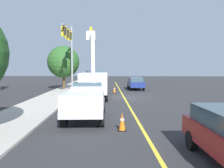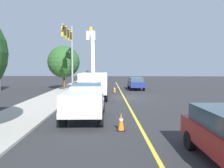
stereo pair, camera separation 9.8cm
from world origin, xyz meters
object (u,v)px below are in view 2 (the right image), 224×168
(passing_minivan, at_px, (136,83))
(traffic_cone_leading, at_px, (121,122))
(service_pickup_truck, at_px, (85,100))
(utility_bucket_truck, at_px, (95,81))
(traffic_signal_mast, at_px, (70,45))
(traffic_cone_mid_front, at_px, (115,89))

(passing_minivan, relative_size, traffic_cone_leading, 5.67)
(service_pickup_truck, bearing_deg, utility_bucket_truck, 4.02)
(utility_bucket_truck, relative_size, traffic_signal_mast, 1.04)
(traffic_signal_mast, bearing_deg, traffic_cone_leading, -158.08)
(passing_minivan, bearing_deg, traffic_cone_mid_front, 145.85)
(utility_bucket_truck, height_order, traffic_cone_mid_front, utility_bucket_truck)
(service_pickup_truck, height_order, traffic_cone_mid_front, service_pickup_truck)
(utility_bucket_truck, height_order, traffic_cone_leading, utility_bucket_truck)
(traffic_cone_leading, xyz_separation_m, traffic_cone_mid_front, (16.45, 0.97, -0.04))
(traffic_cone_leading, bearing_deg, traffic_cone_mid_front, 3.38)
(service_pickup_truck, height_order, traffic_cone_leading, service_pickup_truck)
(utility_bucket_truck, bearing_deg, traffic_cone_mid_front, -22.89)
(service_pickup_truck, bearing_deg, traffic_cone_leading, -138.40)
(utility_bucket_truck, relative_size, traffic_cone_mid_front, 10.51)
(passing_minivan, height_order, traffic_cone_mid_front, passing_minivan)
(passing_minivan, bearing_deg, traffic_signal_mast, 124.96)
(service_pickup_truck, distance_m, traffic_cone_leading, 3.27)
(utility_bucket_truck, bearing_deg, service_pickup_truck, -175.98)
(traffic_cone_mid_front, bearing_deg, traffic_cone_leading, -176.62)
(utility_bucket_truck, xyz_separation_m, traffic_cone_mid_front, (4.34, -1.83, -1.23))
(traffic_cone_leading, bearing_deg, traffic_signal_mast, 21.92)
(utility_bucket_truck, distance_m, traffic_cone_mid_front, 4.87)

